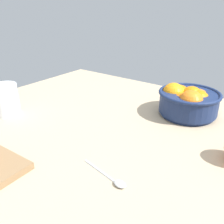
{
  "coord_description": "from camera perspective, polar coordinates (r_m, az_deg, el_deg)",
  "views": [
    {
      "loc": [
        38.6,
        -55.59,
        38.44
      ],
      "look_at": [
        -0.94,
        -2.19,
        8.24
      ],
      "focal_mm": 39.07,
      "sensor_mm": 36.0,
      "label": 1
    }
  ],
  "objects": [
    {
      "name": "ground_plane",
      "position": [
        0.79,
        1.51,
        -6.11
      ],
      "size": [
        131.85,
        105.55,
        3.0
      ],
      "primitive_type": "cube",
      "color": "tan"
    },
    {
      "name": "fruit_bowl",
      "position": [
        0.93,
        17.32,
        2.52
      ],
      "size": [
        22.02,
        22.02,
        11.27
      ],
      "color": "navy",
      "rests_on": "ground_plane"
    },
    {
      "name": "juice_glass",
      "position": [
        0.97,
        -23.49,
        2.32
      ],
      "size": [
        8.93,
        8.93,
        11.56
      ],
      "color": "white",
      "rests_on": "ground_plane"
    },
    {
      "name": "spoon",
      "position": [
        0.6,
        -0.38,
        -15.05
      ],
      "size": [
        14.71,
        4.2,
        1.0
      ],
      "color": "silver",
      "rests_on": "ground_plane"
    }
  ]
}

